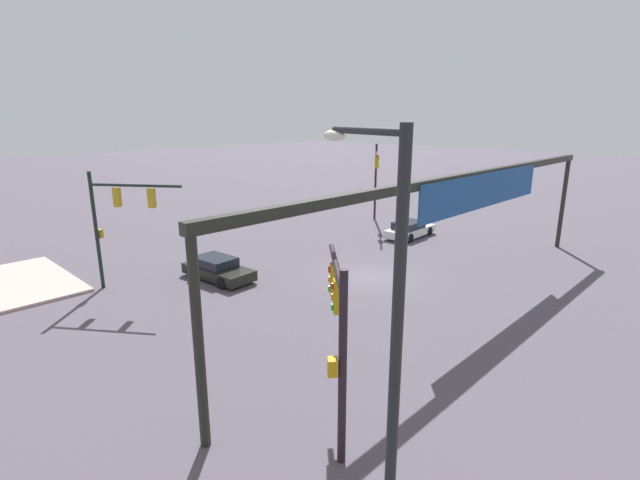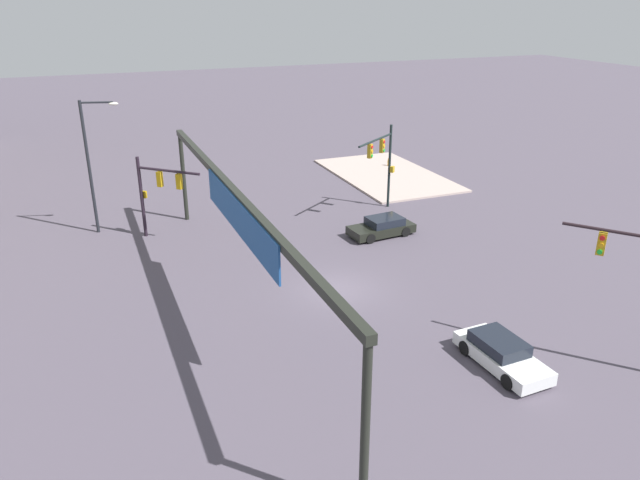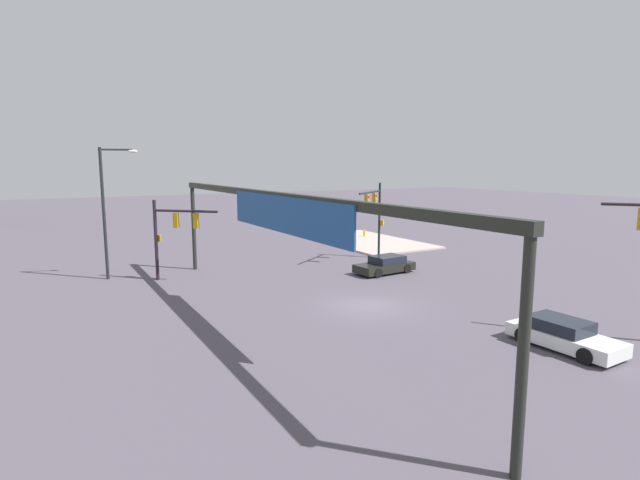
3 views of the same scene
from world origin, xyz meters
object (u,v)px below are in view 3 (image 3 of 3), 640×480
Objects in this scene: traffic_signal_opposite_side at (375,209)px; sedan_car_waiting_far at (563,335)px; sedan_car_approaching at (385,265)px; traffic_signal_near_corner at (171,228)px; streetlamp_curved_arm at (107,204)px; fire_hydrant_on_curb at (364,233)px.

sedan_car_waiting_far is (-19.42, 4.50, -3.50)m from traffic_signal_opposite_side.
sedan_car_approaching is (-4.26, 2.15, -3.50)m from traffic_signal_opposite_side.
traffic_signal_near_corner reaches higher than sedan_car_approaching.
streetlamp_curved_arm is 18.93m from sedan_car_approaching.
traffic_signal_opposite_side is at bearing 149.01° from fire_hydrant_on_curb.
streetlamp_curved_arm is 1.92× the size of sedan_car_waiting_far.
sedan_car_approaching is 16.97m from fire_hydrant_on_curb.
fire_hydrant_on_curb is at bearing -124.45° from sedan_car_approaching.
traffic_signal_opposite_side reaches higher than traffic_signal_near_corner.
fire_hydrant_on_curb is (7.17, -25.23, -4.45)m from streetlamp_curved_arm.
traffic_signal_opposite_side is 0.71× the size of streetlamp_curved_arm.
traffic_signal_near_corner is 7.39× the size of fire_hydrant_on_curb.
traffic_signal_opposite_side reaches higher than sedan_car_approaching.
streetlamp_curved_arm is (2.59, 3.41, 1.50)m from traffic_signal_near_corner.
traffic_signal_opposite_side is 5.92m from sedan_car_approaching.
streetlamp_curved_arm is (3.29, 18.95, 0.87)m from traffic_signal_opposite_side.
streetlamp_curved_arm reaches higher than fire_hydrant_on_curb.
sedan_car_waiting_far is at bearing -41.57° from streetlamp_curved_arm.
sedan_car_approaching is at bearing 168.87° from sedan_car_waiting_far.
traffic_signal_near_corner reaches higher than fire_hydrant_on_curb.
traffic_signal_near_corner is at bearing -38.54° from traffic_signal_opposite_side.
sedan_car_waiting_far is at bearing 160.15° from fire_hydrant_on_curb.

